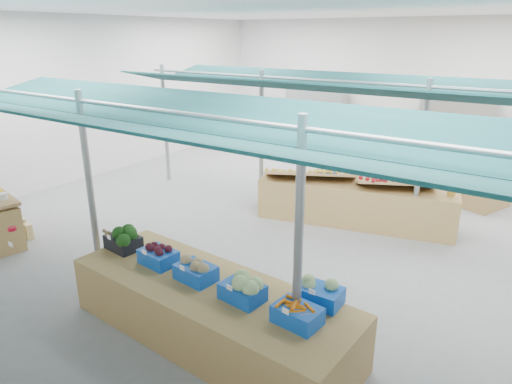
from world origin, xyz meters
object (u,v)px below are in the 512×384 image
at_px(veg_counter, 210,311).
at_px(fruit_counter, 355,203).
at_px(vendor_left, 327,165).
at_px(vendor_right, 403,178).

distance_m(veg_counter, fruit_counter, 4.61).
relative_size(veg_counter, fruit_counter, 0.99).
xyz_separation_m(vendor_left, vendor_right, (1.80, 0.00, 0.00)).
height_order(fruit_counter, vendor_left, vendor_left).
bearing_deg(vendor_left, vendor_right, 166.51).
xyz_separation_m(fruit_counter, vendor_left, (-1.20, 1.10, 0.36)).
distance_m(fruit_counter, vendor_left, 1.67).
bearing_deg(fruit_counter, vendor_right, 47.90).
height_order(veg_counter, fruit_counter, fruit_counter).
height_order(vendor_left, vendor_right, same).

